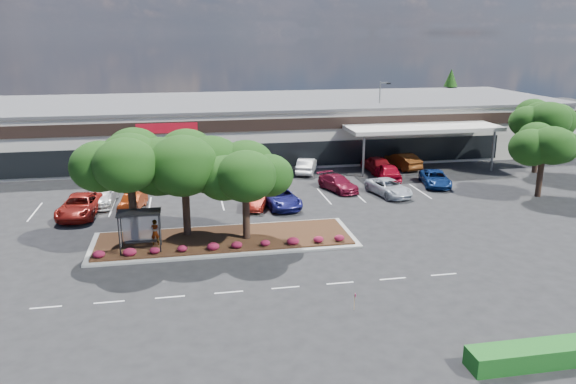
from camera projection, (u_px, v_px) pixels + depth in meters
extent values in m
plane|color=black|center=(261.00, 261.00, 35.33)|extent=(160.00, 160.00, 0.00)
cube|color=silver|center=(221.00, 128.00, 66.65)|extent=(80.00, 20.00, 6.00)
cube|color=#515154|center=(220.00, 102.00, 65.81)|extent=(80.40, 20.40, 0.30)
cube|color=black|center=(227.00, 126.00, 56.66)|extent=(80.00, 0.25, 1.20)
cube|color=black|center=(228.00, 157.00, 57.54)|extent=(60.00, 0.18, 2.60)
cube|color=#B80D1E|center=(167.00, 128.00, 55.52)|extent=(6.00, 0.12, 1.00)
cube|color=silver|center=(423.00, 128.00, 58.03)|extent=(16.00, 5.00, 0.40)
cylinder|color=slate|center=(363.00, 156.00, 55.52)|extent=(0.24, 0.24, 4.20)
cylinder|color=slate|center=(493.00, 151.00, 58.02)|extent=(0.24, 0.24, 4.20)
cube|color=#9D9E98|center=(225.00, 240.00, 38.74)|extent=(18.00, 6.00, 0.15)
cube|color=#482718|center=(225.00, 238.00, 38.70)|extent=(17.20, 5.20, 0.12)
cube|color=silver|center=(46.00, 307.00, 29.41)|extent=(1.60, 0.12, 0.01)
cube|color=silver|center=(109.00, 302.00, 29.98)|extent=(1.60, 0.12, 0.01)
cube|color=silver|center=(170.00, 297.00, 30.55)|extent=(1.60, 0.12, 0.01)
cube|color=silver|center=(229.00, 292.00, 31.12)|extent=(1.60, 0.12, 0.01)
cube|color=silver|center=(285.00, 287.00, 31.70)|extent=(1.60, 0.12, 0.01)
cube|color=silver|center=(340.00, 283.00, 32.27)|extent=(1.60, 0.12, 0.01)
cube|color=silver|center=(393.00, 279.00, 32.84)|extent=(1.60, 0.12, 0.01)
cube|color=silver|center=(444.00, 274.00, 33.41)|extent=(1.60, 0.12, 0.01)
cube|color=silver|center=(35.00, 212.00, 45.14)|extent=(0.12, 5.00, 0.01)
cube|color=silver|center=(74.00, 210.00, 45.68)|extent=(0.12, 5.00, 0.01)
cube|color=silver|center=(112.00, 208.00, 46.22)|extent=(0.12, 5.00, 0.01)
cube|color=silver|center=(150.00, 206.00, 46.75)|extent=(0.12, 5.00, 0.01)
cube|color=silver|center=(186.00, 204.00, 47.29)|extent=(0.12, 5.00, 0.01)
cube|color=silver|center=(222.00, 202.00, 47.83)|extent=(0.12, 5.00, 0.01)
cube|color=silver|center=(257.00, 200.00, 48.36)|extent=(0.12, 5.00, 0.01)
cube|color=silver|center=(291.00, 198.00, 48.90)|extent=(0.12, 5.00, 0.01)
cube|color=silver|center=(324.00, 196.00, 49.43)|extent=(0.12, 5.00, 0.01)
cube|color=silver|center=(357.00, 194.00, 49.97)|extent=(0.12, 5.00, 0.01)
cube|color=silver|center=(389.00, 193.00, 50.51)|extent=(0.12, 5.00, 0.01)
cube|color=silver|center=(420.00, 191.00, 51.04)|extent=(0.12, 5.00, 0.01)
cylinder|color=black|center=(121.00, 229.00, 36.62)|extent=(0.08, 0.08, 2.50)
cylinder|color=black|center=(160.00, 227.00, 37.07)|extent=(0.08, 0.08, 2.50)
cylinder|color=black|center=(119.00, 236.00, 35.39)|extent=(0.08, 0.08, 2.50)
cylinder|color=black|center=(160.00, 234.00, 35.84)|extent=(0.08, 0.08, 2.50)
cube|color=black|center=(139.00, 212.00, 35.88)|extent=(2.75, 1.55, 0.10)
cube|color=silver|center=(141.00, 226.00, 36.81)|extent=(2.30, 0.03, 2.00)
cube|color=black|center=(141.00, 242.00, 36.68)|extent=(2.00, 0.35, 0.06)
cube|color=#14531C|center=(534.00, 355.00, 24.24)|extent=(6.00, 1.30, 0.90)
cone|color=#1A370E|center=(449.00, 100.00, 81.77)|extent=(3.96, 3.96, 9.00)
imported|color=#594C47|center=(155.00, 232.00, 37.14)|extent=(0.66, 0.44, 1.79)
cube|color=#9D9E98|center=(377.00, 156.00, 64.88)|extent=(0.50, 0.50, 0.40)
cylinder|color=slate|center=(379.00, 118.00, 63.70)|extent=(0.14, 0.14, 8.24)
cube|color=slate|center=(384.00, 83.00, 62.71)|extent=(0.91, 0.25, 0.14)
cube|color=black|center=(388.00, 83.00, 62.83)|extent=(0.46, 0.32, 0.18)
cube|color=tan|center=(354.00, 302.00, 29.02)|extent=(0.03, 0.03, 0.90)
cube|color=#FD428C|center=(355.00, 295.00, 28.93)|extent=(0.02, 0.14, 0.18)
imported|color=maroon|center=(80.00, 206.00, 43.94)|extent=(3.33, 6.18, 1.65)
imported|color=silver|center=(102.00, 194.00, 47.05)|extent=(2.59, 5.71, 1.62)
imported|color=#90290A|center=(133.00, 202.00, 45.48)|extent=(2.27, 4.26, 1.33)
imported|color=maroon|center=(258.00, 200.00, 46.00)|extent=(2.82, 4.36, 1.36)
imported|color=navy|center=(280.00, 197.00, 46.40)|extent=(3.41, 5.88, 1.54)
imported|color=maroon|center=(338.00, 183.00, 51.04)|extent=(3.35, 5.14, 1.38)
imported|color=silver|center=(389.00, 187.00, 49.58)|extent=(3.41, 5.50, 1.42)
imported|color=navy|center=(435.00, 178.00, 52.69)|extent=(3.37, 5.43, 1.40)
imported|color=black|center=(109.00, 182.00, 51.34)|extent=(1.81, 4.66, 1.51)
imported|color=silver|center=(154.00, 179.00, 52.58)|extent=(2.60, 4.57, 1.43)
imported|color=black|center=(194.00, 178.00, 53.12)|extent=(2.75, 4.25, 1.35)
imported|color=brown|center=(271.00, 179.00, 52.68)|extent=(1.91, 4.25, 1.35)
imported|color=silver|center=(307.00, 165.00, 57.49)|extent=(3.19, 5.02, 1.56)
imported|color=#9F061A|center=(388.00, 172.00, 54.50)|extent=(2.74, 5.28, 1.72)
imported|color=maroon|center=(376.00, 163.00, 58.06)|extent=(2.25, 5.06, 1.69)
imported|color=#673110|center=(402.00, 161.00, 59.38)|extent=(2.96, 5.40, 1.69)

